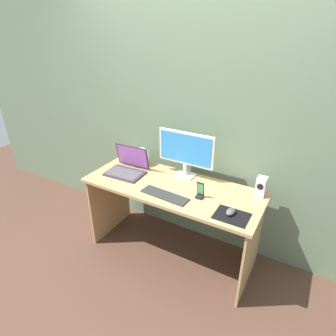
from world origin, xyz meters
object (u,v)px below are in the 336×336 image
at_px(keyboard_external, 165,195).
at_px(mouse, 231,212).
at_px(fishbowl, 141,156).
at_px(speaker_right, 261,186).
at_px(monitor, 186,151).
at_px(phone_in_dock, 200,192).
at_px(laptop, 127,168).

xyz_separation_m(keyboard_external, mouse, (0.55, 0.03, 0.02)).
xyz_separation_m(fishbowl, keyboard_external, (0.50, -0.39, -0.08)).
relative_size(speaker_right, mouse, 1.63).
distance_m(monitor, phone_in_dock, 0.43).
bearing_deg(monitor, speaker_right, 0.32).
bearing_deg(laptop, fishbowl, 86.79).
bearing_deg(mouse, laptop, 176.30).
height_order(mouse, phone_in_dock, phone_in_dock).
distance_m(speaker_right, laptop, 1.20).
bearing_deg(fishbowl, monitor, -0.40).
relative_size(keyboard_external, mouse, 4.10).
xyz_separation_m(speaker_right, laptop, (-1.18, -0.21, -0.03)).
distance_m(laptop, fishbowl, 0.22).
bearing_deg(speaker_right, laptop, -169.70).
distance_m(laptop, phone_in_dock, 0.77).
relative_size(monitor, laptop, 1.48).
xyz_separation_m(speaker_right, mouse, (-0.12, -0.37, -0.06)).
xyz_separation_m(mouse, phone_in_dock, (-0.29, 0.09, 0.03)).
relative_size(fishbowl, keyboard_external, 0.43).
relative_size(monitor, phone_in_dock, 3.81).
xyz_separation_m(monitor, laptop, (-0.50, -0.21, -0.19)).
relative_size(keyboard_external, phone_in_dock, 2.95).
relative_size(speaker_right, phone_in_dock, 1.17).
distance_m(fishbowl, keyboard_external, 0.64).
xyz_separation_m(monitor, keyboard_external, (0.01, -0.39, -0.24)).
relative_size(laptop, keyboard_external, 0.87).
xyz_separation_m(monitor, speaker_right, (0.68, 0.00, -0.16)).
distance_m(monitor, keyboard_external, 0.46).
relative_size(monitor, mouse, 5.30).
distance_m(speaker_right, mouse, 0.39).
distance_m(monitor, mouse, 0.70).
bearing_deg(phone_in_dock, monitor, 134.92).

